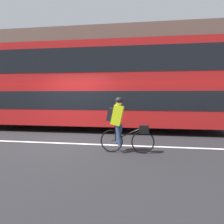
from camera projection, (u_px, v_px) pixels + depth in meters
name	position (u px, v px, depth m)	size (l,w,h in m)	color
ground_plane	(59.00, 143.00, 7.39)	(80.00, 80.00, 0.00)	#232326
road_center_line	(59.00, 143.00, 7.32)	(50.00, 0.14, 0.01)	silver
sidewalk_curb	(97.00, 121.00, 13.04)	(60.00, 2.24, 0.12)	gray
building_facade	(101.00, 73.00, 14.04)	(60.00, 0.30, 6.01)	brown
bus	(91.00, 84.00, 9.99)	(11.81, 2.43, 3.82)	black
cyclist_on_bike	(121.00, 123.00, 6.09)	(1.52, 0.32, 1.56)	black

